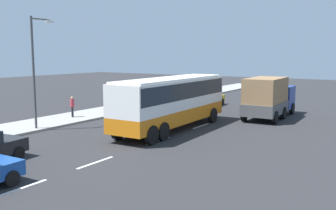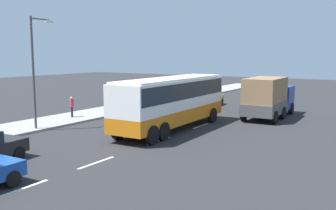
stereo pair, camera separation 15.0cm
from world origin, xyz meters
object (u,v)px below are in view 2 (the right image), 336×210
Objects in this scene: street_lamp at (35,65)px; coach_bus at (172,98)px; cargo_truck at (268,97)px; car_yellow_taxi at (206,98)px; pedestrian_near_curb at (142,97)px; pedestrian_at_crossing at (72,105)px.

coach_bus is at bearing -57.00° from street_lamp.
car_yellow_taxi is (3.54, 7.21, -0.90)m from cargo_truck.
pedestrian_at_crossing is at bearing 57.17° from pedestrian_near_curb.
coach_bus is at bearing -166.82° from car_yellow_taxi.
street_lamp is at bearing 121.97° from coach_bus.
cargo_truck reaches higher than pedestrian_near_curb.
pedestrian_near_curb is at bearing 90.30° from cargo_truck.
car_yellow_taxi is at bearing 62.18° from cargo_truck.
coach_bus reaches higher than cargo_truck.
street_lamp reaches higher than pedestrian_at_crossing.
pedestrian_at_crossing is (-8.71, 12.93, -0.62)m from cargo_truck.
cargo_truck is 0.98× the size of street_lamp.
coach_bus reaches higher than pedestrian_at_crossing.
cargo_truck is 15.60m from pedestrian_at_crossing.
car_yellow_taxi is 17.54m from street_lamp.
pedestrian_at_crossing reaches higher than car_yellow_taxi.
coach_bus is 9.10m from cargo_truck.
pedestrian_near_curb is 0.95× the size of pedestrian_at_crossing.
car_yellow_taxi is 13.52m from pedestrian_at_crossing.
pedestrian_at_crossing is (-0.58, 8.89, -1.10)m from coach_bus.
street_lamp reaches higher than coach_bus.
coach_bus reaches higher than car_yellow_taxi.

